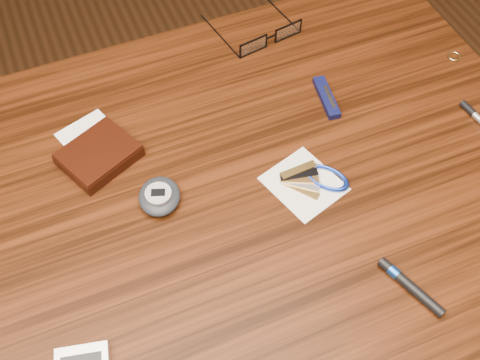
{
  "coord_description": "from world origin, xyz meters",
  "views": [
    {
      "loc": [
        -0.12,
        -0.41,
        1.41
      ],
      "look_at": [
        0.05,
        0.02,
        0.76
      ],
      "focal_mm": 45.0,
      "sensor_mm": 36.0,
      "label": 1
    }
  ],
  "objects_px": {
    "notepad_keys": "(315,180)",
    "pocket_knife": "(327,97)",
    "wallet_and_card": "(98,154)",
    "eyeglasses": "(268,37)",
    "desk": "(211,247)",
    "pedometer": "(159,196)"
  },
  "relations": [
    {
      "from": "notepad_keys",
      "to": "pocket_knife",
      "type": "xyz_separation_m",
      "value": [
        0.08,
        0.13,
        0.0
      ]
    },
    {
      "from": "pedometer",
      "to": "notepad_keys",
      "type": "xyz_separation_m",
      "value": [
        0.2,
        -0.05,
        -0.01
      ]
    },
    {
      "from": "desk",
      "to": "pocket_knife",
      "type": "xyz_separation_m",
      "value": [
        0.23,
        0.11,
        0.11
      ]
    },
    {
      "from": "pedometer",
      "to": "notepad_keys",
      "type": "bearing_deg",
      "value": -13.98
    },
    {
      "from": "desk",
      "to": "notepad_keys",
      "type": "height_order",
      "value": "notepad_keys"
    },
    {
      "from": "desk",
      "to": "notepad_keys",
      "type": "bearing_deg",
      "value": -5.62
    },
    {
      "from": "desk",
      "to": "pedometer",
      "type": "relative_size",
      "value": 12.83
    },
    {
      "from": "eyeglasses",
      "to": "pocket_knife",
      "type": "distance_m",
      "value": 0.15
    },
    {
      "from": "pedometer",
      "to": "eyeglasses",
      "type": "bearing_deg",
      "value": 41.31
    },
    {
      "from": "wallet_and_card",
      "to": "eyeglasses",
      "type": "xyz_separation_m",
      "value": [
        0.31,
        0.13,
        0.0
      ]
    },
    {
      "from": "wallet_and_card",
      "to": "notepad_keys",
      "type": "distance_m",
      "value": 0.3
    },
    {
      "from": "desk",
      "to": "pocket_knife",
      "type": "relative_size",
      "value": 12.14
    },
    {
      "from": "desk",
      "to": "wallet_and_card",
      "type": "xyz_separation_m",
      "value": [
        -0.11,
        0.13,
        0.11
      ]
    },
    {
      "from": "wallet_and_card",
      "to": "notepad_keys",
      "type": "xyz_separation_m",
      "value": [
        0.26,
        -0.15,
        -0.01
      ]
    },
    {
      "from": "wallet_and_card",
      "to": "pedometer",
      "type": "height_order",
      "value": "pedometer"
    },
    {
      "from": "wallet_and_card",
      "to": "pedometer",
      "type": "xyz_separation_m",
      "value": [
        0.06,
        -0.1,
        0.0
      ]
    },
    {
      "from": "pedometer",
      "to": "pocket_knife",
      "type": "distance_m",
      "value": 0.3
    },
    {
      "from": "wallet_and_card",
      "to": "desk",
      "type": "bearing_deg",
      "value": -51.19
    },
    {
      "from": "wallet_and_card",
      "to": "notepad_keys",
      "type": "height_order",
      "value": "wallet_and_card"
    },
    {
      "from": "wallet_and_card",
      "to": "pocket_knife",
      "type": "height_order",
      "value": "wallet_and_card"
    },
    {
      "from": "wallet_and_card",
      "to": "pedometer",
      "type": "distance_m",
      "value": 0.11
    },
    {
      "from": "eyeglasses",
      "to": "wallet_and_card",
      "type": "bearing_deg",
      "value": -157.86
    }
  ]
}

